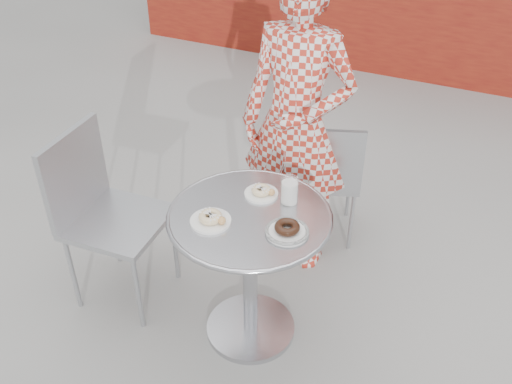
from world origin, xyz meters
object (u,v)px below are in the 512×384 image
at_px(chair_far, 323,198).
at_px(chair_left, 121,250).
at_px(milk_cup, 289,191).
at_px(plate_far, 262,192).
at_px(bistro_table, 250,246).
at_px(seated_person, 297,125).
at_px(plate_near, 211,219).
at_px(plate_checker, 287,230).

xyz_separation_m(chair_far, chair_left, (-0.82, -0.98, 0.04)).
bearing_deg(chair_left, milk_cup, -81.22).
xyz_separation_m(chair_left, plate_far, (0.75, 0.20, 0.49)).
xyz_separation_m(bistro_table, chair_far, (0.05, 0.95, -0.32)).
height_order(chair_far, seated_person, seated_person).
relative_size(bistro_table, chair_left, 0.79).
xyz_separation_m(seated_person, plate_far, (0.04, -0.53, -0.09)).
bearing_deg(milk_cup, plate_far, -179.46).
distance_m(plate_near, plate_checker, 0.34).
bearing_deg(plate_near, chair_far, 80.25).
bearing_deg(chair_left, bistro_table, -91.36).
distance_m(plate_far, plate_checker, 0.31).
distance_m(chair_left, plate_near, 0.80).
xyz_separation_m(plate_far, plate_near, (-0.12, -0.29, 0.00)).
bearing_deg(plate_checker, plate_far, 135.66).
bearing_deg(seated_person, plate_near, -92.24).
height_order(plate_far, milk_cup, milk_cup).
xyz_separation_m(plate_far, plate_checker, (0.22, -0.21, -0.00)).
xyz_separation_m(chair_far, plate_near, (-0.18, -1.07, 0.53)).
height_order(chair_left, seated_person, seated_person).
bearing_deg(plate_near, chair_left, 171.74).
height_order(plate_near, milk_cup, milk_cup).
bearing_deg(plate_far, chair_left, -165.30).
relative_size(plate_far, plate_near, 0.88).
height_order(bistro_table, seated_person, seated_person).
distance_m(chair_far, seated_person, 0.68).
height_order(bistro_table, plate_near, plate_near).
bearing_deg(chair_far, plate_checker, 78.80).
xyz_separation_m(bistro_table, chair_left, (-0.76, -0.03, -0.28)).
bearing_deg(plate_near, plate_checker, 12.51).
bearing_deg(seated_person, milk_cup, -68.29).
bearing_deg(plate_far, milk_cup, 0.54).
bearing_deg(chair_far, plate_far, 65.22).
relative_size(seated_person, plate_near, 9.50).
bearing_deg(bistro_table, chair_left, -177.60).
height_order(plate_checker, milk_cup, milk_cup).
xyz_separation_m(chair_far, seated_person, (-0.11, -0.25, 0.62)).
bearing_deg(milk_cup, bistro_table, -126.99).
distance_m(plate_far, plate_near, 0.31).
relative_size(chair_left, plate_far, 6.09).
height_order(bistro_table, plate_far, plate_far).
bearing_deg(bistro_table, milk_cup, 53.01).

